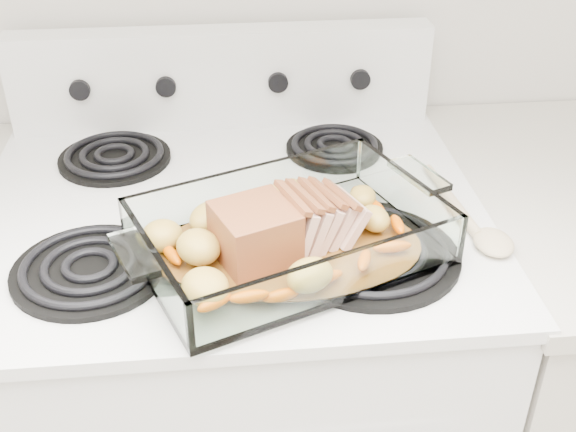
{
  "coord_description": "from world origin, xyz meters",
  "views": [
    {
      "loc": [
        -0.0,
        0.7,
        1.52
      ],
      "look_at": [
        0.08,
        1.52,
        0.99
      ],
      "focal_mm": 45.0,
      "sensor_mm": 36.0,
      "label": 1
    }
  ],
  "objects": [
    {
      "name": "roast_vegetables",
      "position": [
        0.08,
        1.53,
        0.97
      ],
      "size": [
        0.32,
        0.17,
        0.04
      ],
      "rotation": [
        0.0,
        0.0,
        -0.31
      ],
      "color": "#FF6400",
      "rests_on": "baking_dish"
    },
    {
      "name": "baking_dish",
      "position": [
        0.08,
        1.5,
        0.96
      ],
      "size": [
        0.39,
        0.26,
        0.07
      ],
      "rotation": [
        0.0,
        0.0,
        0.38
      ],
      "color": "white",
      "rests_on": "electric_range"
    },
    {
      "name": "counter_right",
      "position": [
        0.67,
        1.66,
        0.47
      ],
      "size": [
        0.58,
        0.68,
        0.93
      ],
      "color": "beige",
      "rests_on": "ground"
    },
    {
      "name": "wooden_spoon",
      "position": [
        0.35,
        1.55,
        0.95
      ],
      "size": [
        0.07,
        0.25,
        0.02
      ],
      "rotation": [
        0.0,
        0.0,
        0.1
      ],
      "color": "#C4B68F",
      "rests_on": "electric_range"
    },
    {
      "name": "electric_range",
      "position": [
        0.0,
        1.66,
        0.48
      ],
      "size": [
        0.78,
        0.7,
        1.12
      ],
      "color": "white",
      "rests_on": "ground"
    },
    {
      "name": "pork_roast",
      "position": [
        0.06,
        1.5,
        0.99
      ],
      "size": [
        0.2,
        0.1,
        0.08
      ],
      "rotation": [
        0.0,
        0.0,
        -0.22
      ],
      "color": "brown",
      "rests_on": "baking_dish"
    }
  ]
}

